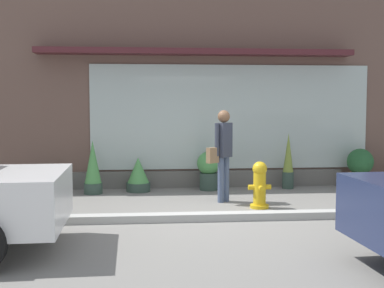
# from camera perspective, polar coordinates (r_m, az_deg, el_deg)

# --- Properties ---
(ground_plane) EXTENTS (60.00, 60.00, 0.00)m
(ground_plane) POSITION_cam_1_polar(r_m,az_deg,el_deg) (8.12, 2.49, -8.37)
(ground_plane) COLOR gray
(curb_strip) EXTENTS (14.00, 0.24, 0.12)m
(curb_strip) POSITION_cam_1_polar(r_m,az_deg,el_deg) (7.91, 2.68, -8.26)
(curb_strip) COLOR #B2B2AD
(curb_strip) RESTS_ON ground_plane
(storefront) EXTENTS (14.00, 0.81, 4.85)m
(storefront) POSITION_cam_1_polar(r_m,az_deg,el_deg) (11.09, 0.41, 7.48)
(storefront) COLOR brown
(storefront) RESTS_ON ground_plane
(fire_hydrant) EXTENTS (0.40, 0.36, 0.82)m
(fire_hydrant) POSITION_cam_1_polar(r_m,az_deg,el_deg) (8.84, 7.71, -4.60)
(fire_hydrant) COLOR gold
(fire_hydrant) RESTS_ON ground_plane
(pedestrian_with_handbag) EXTENTS (0.53, 0.44, 1.70)m
(pedestrian_with_handbag) POSITION_cam_1_polar(r_m,az_deg,el_deg) (9.23, 3.52, -0.60)
(pedestrian_with_handbag) COLOR #475675
(pedestrian_with_handbag) RESTS_ON ground_plane
(potted_plant_by_entrance) EXTENTS (0.49, 0.49, 0.82)m
(potted_plant_by_entrance) POSITION_cam_1_polar(r_m,az_deg,el_deg) (10.58, 1.90, -2.84)
(potted_plant_by_entrance) COLOR #33473D
(potted_plant_by_entrance) RESTS_ON ground_plane
(potted_plant_low_front) EXTENTS (0.50, 0.50, 0.71)m
(potted_plant_low_front) POSITION_cam_1_polar(r_m,az_deg,el_deg) (10.49, -6.14, -3.55)
(potted_plant_low_front) COLOR #33473D
(potted_plant_low_front) RESTS_ON ground_plane
(potted_plant_window_center) EXTENTS (0.29, 0.29, 0.58)m
(potted_plant_window_center) POSITION_cam_1_polar(r_m,az_deg,el_deg) (10.65, -16.28, -3.77)
(potted_plant_window_center) COLOR #B7B2A3
(potted_plant_window_center) RESTS_ON ground_plane
(potted_plant_window_left) EXTENTS (0.38, 0.38, 1.08)m
(potted_plant_window_left) POSITION_cam_1_polar(r_m,az_deg,el_deg) (10.32, -11.22, -2.72)
(potted_plant_window_left) COLOR #33473D
(potted_plant_window_left) RESTS_ON ground_plane
(potted_plant_window_right) EXTENTS (0.57, 0.57, 0.85)m
(potted_plant_window_right) POSITION_cam_1_polar(r_m,az_deg,el_deg) (11.51, 18.60, -2.51)
(potted_plant_window_right) COLOR #9E6042
(potted_plant_window_right) RESTS_ON ground_plane
(potted_plant_doorstep) EXTENTS (0.24, 0.24, 1.20)m
(potted_plant_doorstep) POSITION_cam_1_polar(r_m,az_deg,el_deg) (10.94, 10.90, -2.04)
(potted_plant_doorstep) COLOR #33473D
(potted_plant_doorstep) RESTS_ON ground_plane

